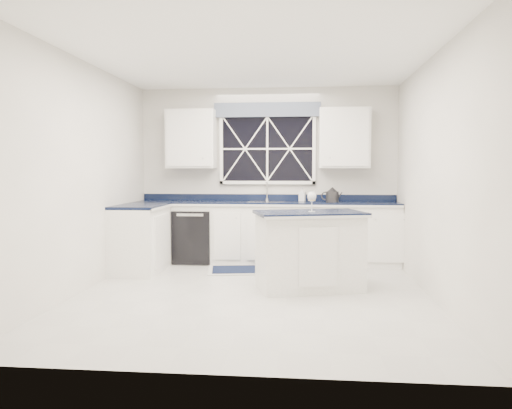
# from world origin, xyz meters

# --- Properties ---
(ground) EXTENTS (4.50, 4.50, 0.00)m
(ground) POSITION_xyz_m (0.00, 0.00, 0.00)
(ground) COLOR #AFAFAB
(ground) RESTS_ON ground
(back_wall) EXTENTS (4.00, 0.10, 2.70)m
(back_wall) POSITION_xyz_m (0.00, 2.25, 1.35)
(back_wall) COLOR silver
(back_wall) RESTS_ON ground
(base_cabinets) EXTENTS (3.99, 1.60, 0.90)m
(base_cabinets) POSITION_xyz_m (-0.33, 1.78, 0.45)
(base_cabinets) COLOR white
(base_cabinets) RESTS_ON ground
(countertop) EXTENTS (3.98, 0.64, 0.04)m
(countertop) POSITION_xyz_m (0.00, 1.95, 0.92)
(countertop) COLOR black
(countertop) RESTS_ON base_cabinets
(dishwasher) EXTENTS (0.60, 0.58, 0.82)m
(dishwasher) POSITION_xyz_m (-1.10, 1.95, 0.41)
(dishwasher) COLOR black
(dishwasher) RESTS_ON ground
(window) EXTENTS (1.65, 0.09, 1.26)m
(window) POSITION_xyz_m (0.00, 2.20, 1.83)
(window) COLOR black
(window) RESTS_ON ground
(upper_cabinets) EXTENTS (3.10, 0.34, 0.90)m
(upper_cabinets) POSITION_xyz_m (0.00, 2.08, 1.90)
(upper_cabinets) COLOR white
(upper_cabinets) RESTS_ON ground
(faucet) EXTENTS (0.05, 0.20, 0.30)m
(faucet) POSITION_xyz_m (0.00, 2.14, 1.10)
(faucet) COLOR #B6B6B8
(faucet) RESTS_ON countertop
(island) EXTENTS (1.41, 1.06, 0.93)m
(island) POSITION_xyz_m (0.64, 0.35, 0.47)
(island) COLOR white
(island) RESTS_ON ground
(rug) EXTENTS (1.20, 0.84, 0.02)m
(rug) POSITION_xyz_m (-0.22, 1.35, 0.01)
(rug) COLOR #ACACA7
(rug) RESTS_ON ground
(kettle) EXTENTS (0.32, 0.20, 0.23)m
(kettle) POSITION_xyz_m (1.00, 1.99, 1.04)
(kettle) COLOR #29292B
(kettle) RESTS_ON countertop
(wine_glass) EXTENTS (0.10, 0.10, 0.25)m
(wine_glass) POSITION_xyz_m (0.67, 0.31, 1.10)
(wine_glass) COLOR silver
(wine_glass) RESTS_ON island
(soap_bottle) EXTENTS (0.11, 0.12, 0.21)m
(soap_bottle) POSITION_xyz_m (0.55, 2.17, 1.04)
(soap_bottle) COLOR silver
(soap_bottle) RESTS_ON countertop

